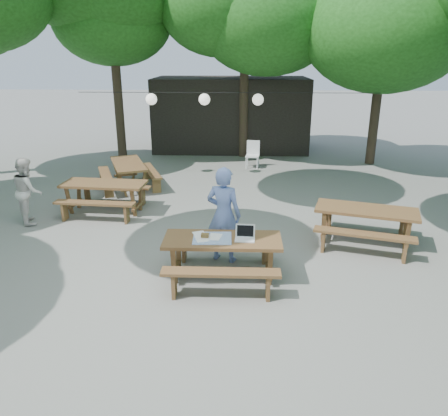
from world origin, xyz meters
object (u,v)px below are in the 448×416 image
object	(u,v)px
picnic_table_nw	(105,197)
woman	(224,215)
main_picnic_table	(222,258)
second_person	(28,191)
plastic_chair	(252,160)

from	to	relation	value
picnic_table_nw	woman	distance (m)	3.96
picnic_table_nw	woman	xyz separation A→B (m)	(3.01, -2.52, 0.52)
main_picnic_table	picnic_table_nw	world-z (taller)	same
picnic_table_nw	second_person	world-z (taller)	second_person
main_picnic_table	woman	world-z (taller)	woman
main_picnic_table	second_person	size ratio (longest dim) A/B	1.32
main_picnic_table	second_person	bearing A→B (deg)	150.97
woman	second_person	world-z (taller)	woman
woman	second_person	distance (m)	4.88
picnic_table_nw	second_person	bearing A→B (deg)	-150.13
picnic_table_nw	second_person	size ratio (longest dim) A/B	1.36
picnic_table_nw	plastic_chair	xyz separation A→B (m)	(3.72, 4.60, -0.13)
woman	picnic_table_nw	bearing A→B (deg)	-20.66
woman	second_person	bearing A→B (deg)	-2.25
second_person	plastic_chair	size ratio (longest dim) A/B	1.69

